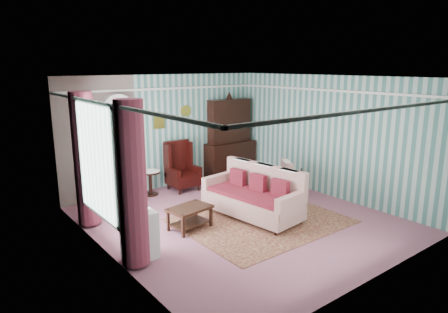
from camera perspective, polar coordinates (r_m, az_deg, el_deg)
floor at (r=8.37m, az=2.35°, el=-9.02°), size 6.00×6.00×0.00m
room_shell at (r=7.60m, az=-1.94°, el=4.44°), size 5.53×6.02×2.91m
bookcase at (r=9.71m, az=-14.71°, el=0.58°), size 0.80×0.28×2.24m
dresser_hutch at (r=11.24m, az=0.91°, el=2.97°), size 1.50×0.56×2.36m
wingback_left at (r=9.39m, az=-14.99°, el=-2.98°), size 0.76×0.80×1.25m
wingback_right at (r=10.15m, az=-5.88°, el=-1.40°), size 0.76×0.80×1.25m
seated_woman at (r=9.40m, az=-14.98°, el=-3.18°), size 0.44×0.40×1.18m
round_side_table at (r=9.97m, az=-10.45°, el=-3.76°), size 0.50×0.50×0.60m
nest_table at (r=10.53m, az=9.55°, el=-3.00°), size 0.45×0.38×0.54m
plant_stand at (r=6.78m, az=-11.94°, el=-11.10°), size 0.55×0.35×0.80m
rug at (r=8.35m, az=5.29°, el=-9.09°), size 3.20×2.60×0.01m
sofa at (r=8.37m, az=4.01°, el=-5.04°), size 1.29×2.27×1.10m
floral_armchair at (r=9.53m, az=7.27°, el=-2.94°), size 1.13×1.10×1.08m
coffee_table at (r=7.89m, az=-4.91°, el=-8.73°), size 0.90×0.67×0.45m
potted_plant_a at (r=6.45m, az=-12.49°, el=-6.50°), size 0.50×0.47×0.43m
potted_plant_b at (r=6.69m, az=-11.83°, el=-5.43°), size 0.33×0.30×0.51m
potted_plant_c at (r=6.65m, az=-12.67°, el=-6.25°), size 0.22×0.22×0.36m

